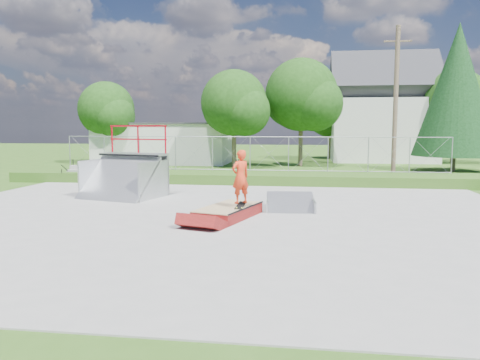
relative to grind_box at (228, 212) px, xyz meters
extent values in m
plane|color=#305418|center=(-0.56, -0.22, -0.19)|extent=(120.00, 120.00, 0.00)
cube|color=gray|center=(-0.56, -0.22, -0.17)|extent=(20.00, 16.00, 0.04)
cube|color=#305418|center=(-0.56, 9.28, 0.06)|extent=(24.00, 3.00, 0.50)
cube|color=maroon|center=(0.00, 0.00, -0.01)|extent=(1.89, 2.78, 0.35)
cube|color=tan|center=(0.00, 0.00, 0.18)|extent=(1.92, 2.80, 0.03)
cube|color=black|center=(0.39, -0.10, 0.23)|extent=(0.28, 0.81, 0.13)
imported|color=red|center=(0.39, -0.10, 1.04)|extent=(0.70, 0.68, 1.62)
cube|color=silver|center=(-8.56, 21.78, 1.31)|extent=(10.00, 6.00, 3.00)
cube|color=silver|center=(8.44, 25.78, 2.31)|extent=(8.00, 6.00, 5.00)
cube|color=#303136|center=(8.44, 25.78, 5.71)|extent=(8.40, 6.08, 6.08)
cylinder|color=brown|center=(6.94, 11.78, 3.81)|extent=(0.24, 0.24, 8.00)
cylinder|color=brown|center=(-2.56, 17.78, 1.03)|extent=(0.30, 0.30, 2.45)
sphere|color=#193C10|center=(-2.56, 17.78, 4.22)|extent=(4.48, 4.48, 4.48)
sphere|color=#193C10|center=(-1.72, 17.22, 3.66)|extent=(3.36, 3.36, 3.36)
cylinder|color=brown|center=(1.94, 19.78, 1.21)|extent=(0.30, 0.30, 2.80)
sphere|color=#193C10|center=(1.94, 19.78, 4.85)|extent=(5.12, 5.12, 5.12)
sphere|color=#193C10|center=(2.90, 19.14, 4.21)|extent=(3.84, 3.84, 3.84)
cylinder|color=brown|center=(-12.56, 19.78, 0.95)|extent=(0.30, 0.30, 2.27)
sphere|color=#193C10|center=(-12.56, 19.78, 3.90)|extent=(4.16, 4.16, 4.16)
sphere|color=#193C10|center=(-11.78, 19.26, 3.38)|extent=(3.12, 3.12, 3.12)
cylinder|color=brown|center=(13.44, 23.78, 1.12)|extent=(0.30, 0.30, 2.62)
sphere|color=#193C10|center=(13.44, 23.78, 4.53)|extent=(4.80, 4.80, 4.80)
sphere|color=#193C10|center=(14.34, 23.18, 3.93)|extent=(3.60, 3.60, 3.60)
cylinder|color=brown|center=(4.44, 27.78, 0.86)|extent=(0.30, 0.30, 2.10)
sphere|color=#193C10|center=(4.44, 27.78, 3.59)|extent=(3.84, 3.84, 3.84)
sphere|color=#193C10|center=(5.16, 27.30, 3.11)|extent=(2.88, 2.88, 2.88)
cylinder|color=brown|center=(11.44, 16.78, 0.41)|extent=(0.28, 0.28, 1.20)
cone|color=black|center=(11.44, 16.78, 4.86)|extent=(5.04, 5.04, 8.10)
camera|label=1|loc=(2.32, -13.90, 2.60)|focal=35.00mm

